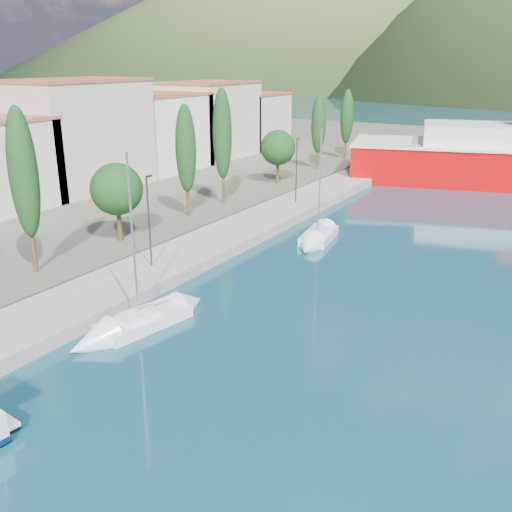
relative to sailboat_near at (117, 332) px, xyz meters
The scene contains 7 objects.
quay 18.77m from the sailboat_near, 103.07° to the left, with size 5.00×88.00×0.80m, color gray.
land_strip 50.84m from the sailboat_near, 146.20° to the left, with size 70.00×148.00×0.70m, color #565644.
town_buildings 40.27m from the sailboat_near, 133.03° to the left, with size 9.20×69.20×11.30m.
tree_row 25.98m from the sailboat_near, 113.67° to the left, with size 3.91×63.81×10.82m.
lamp_posts 8.60m from the sailboat_near, 123.39° to the left, with size 0.15×46.73×6.06m.
sailboat_near is the anchor object (origin of this frame).
sailboat_mid 19.63m from the sailboat_near, 83.82° to the left, with size 3.22×6.91×9.77m.
Camera 1 is at (15.38, -11.73, 13.87)m, focal length 40.00 mm.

